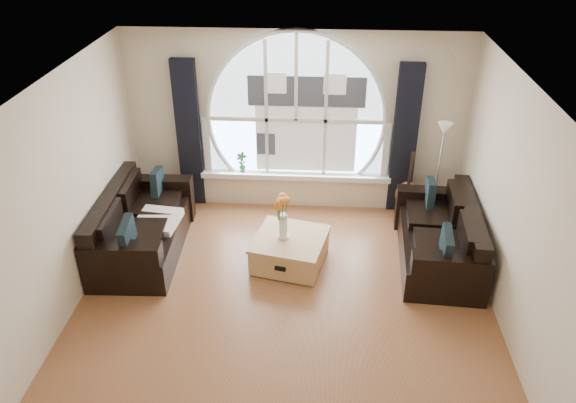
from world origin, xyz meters
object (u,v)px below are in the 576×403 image
object	(u,v)px
sofa_left	(143,226)
floor_lamp	(438,176)
vase_flowers	(283,212)
guitar	(409,181)
sofa_right	(439,235)
coffee_chest	(290,249)
potted_plant	(242,162)

from	to	relation	value
sofa_left	floor_lamp	size ratio (longest dim) A/B	1.23
vase_flowers	guitar	world-z (taller)	vase_flowers
sofa_left	sofa_right	world-z (taller)	sofa_left
sofa_right	floor_lamp	xyz separation A→B (m)	(0.09, 0.95, 0.40)
sofa_left	vase_flowers	world-z (taller)	vase_flowers
floor_lamp	guitar	bearing A→B (deg)	138.24
sofa_right	guitar	bearing A→B (deg)	104.86
coffee_chest	guitar	world-z (taller)	guitar
coffee_chest	potted_plant	xyz separation A→B (m)	(-0.84, 1.58, 0.49)
potted_plant	floor_lamp	bearing A→B (deg)	-8.63
sofa_left	vase_flowers	xyz separation A→B (m)	(1.92, -0.16, 0.39)
sofa_left	coffee_chest	world-z (taller)	sofa_left
sofa_right	guitar	size ratio (longest dim) A/B	1.77
guitar	potted_plant	size ratio (longest dim) A/B	3.30
floor_lamp	guitar	xyz separation A→B (m)	(-0.35, 0.31, -0.27)
guitar	floor_lamp	bearing A→B (deg)	-28.02
sofa_left	vase_flowers	distance (m)	1.97
coffee_chest	vase_flowers	distance (m)	0.58
sofa_left	floor_lamp	xyz separation A→B (m)	(4.05, 0.97, 0.40)
guitar	potted_plant	distance (m)	2.55
floor_lamp	guitar	world-z (taller)	floor_lamp
vase_flowers	floor_lamp	world-z (taller)	floor_lamp
sofa_right	vase_flowers	xyz separation A→B (m)	(-2.04, -0.18, 0.39)
coffee_chest	vase_flowers	xyz separation A→B (m)	(-0.09, 0.01, 0.57)
coffee_chest	potted_plant	world-z (taller)	potted_plant
coffee_chest	vase_flowers	bearing A→B (deg)	-173.22
vase_flowers	floor_lamp	bearing A→B (deg)	27.95
guitar	sofa_right	bearing A→B (deg)	-64.97
sofa_left	sofa_right	distance (m)	3.96
sofa_left	coffee_chest	distance (m)	2.02
coffee_chest	vase_flowers	world-z (taller)	vase_flowers
sofa_right	potted_plant	distance (m)	3.13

